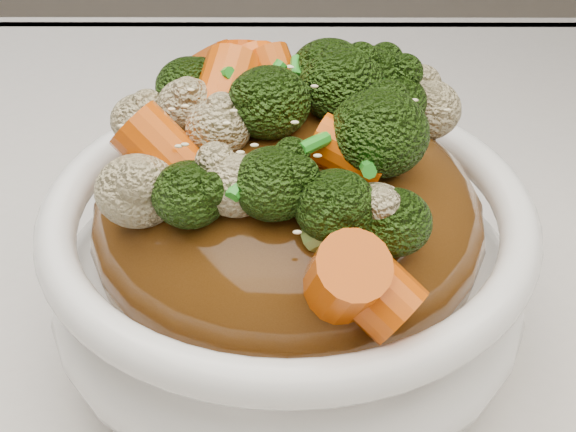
# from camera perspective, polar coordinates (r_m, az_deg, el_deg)

# --- Properties ---
(tablecloth) EXTENTS (1.20, 0.80, 0.04)m
(tablecloth) POSITION_cam_1_polar(r_m,az_deg,el_deg) (0.48, -5.60, -9.72)
(tablecloth) COLOR silver
(tablecloth) RESTS_ON dining_table
(bowl) EXTENTS (0.29, 0.29, 0.09)m
(bowl) POSITION_cam_1_polar(r_m,az_deg,el_deg) (0.43, 0.00, -3.70)
(bowl) COLOR white
(bowl) RESTS_ON tablecloth
(sauce_base) EXTENTS (0.23, 0.23, 0.10)m
(sauce_base) POSITION_cam_1_polar(r_m,az_deg,el_deg) (0.41, 0.00, -0.36)
(sauce_base) COLOR #4E2B0D
(sauce_base) RESTS_ON bowl
(carrots) EXTENTS (0.23, 0.23, 0.05)m
(carrots) POSITION_cam_1_polar(r_m,az_deg,el_deg) (0.38, 0.00, 7.75)
(carrots) COLOR #D85207
(carrots) RESTS_ON sauce_base
(broccoli) EXTENTS (0.23, 0.23, 0.05)m
(broccoli) POSITION_cam_1_polar(r_m,az_deg,el_deg) (0.38, 0.00, 7.61)
(broccoli) COLOR black
(broccoli) RESTS_ON sauce_base
(cauliflower) EXTENTS (0.23, 0.23, 0.04)m
(cauliflower) POSITION_cam_1_polar(r_m,az_deg,el_deg) (0.38, 0.00, 7.33)
(cauliflower) COLOR #C1B384
(cauliflower) RESTS_ON sauce_base
(scallions) EXTENTS (0.17, 0.17, 0.02)m
(scallions) POSITION_cam_1_polar(r_m,az_deg,el_deg) (0.38, 0.00, 7.90)
(scallions) COLOR #269121
(scallions) RESTS_ON sauce_base
(sesame_seeds) EXTENTS (0.21, 0.21, 0.01)m
(sesame_seeds) POSITION_cam_1_polar(r_m,az_deg,el_deg) (0.38, 0.00, 7.90)
(sesame_seeds) COLOR beige
(sesame_seeds) RESTS_ON sauce_base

